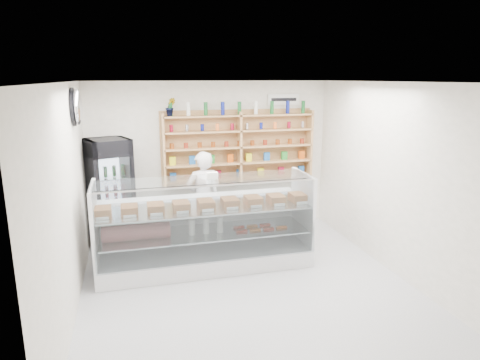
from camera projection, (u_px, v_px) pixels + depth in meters
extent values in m
plane|color=#BCBCC1|center=(247.00, 286.00, 6.01)|extent=(5.00, 5.00, 0.00)
plane|color=white|center=(248.00, 82.00, 5.36)|extent=(5.00, 5.00, 0.00)
plane|color=beige|center=(212.00, 157.00, 8.03)|extent=(4.50, 0.00, 4.50)
plane|color=beige|center=(335.00, 269.00, 3.33)|extent=(4.50, 0.00, 4.50)
plane|color=beige|center=(68.00, 202.00, 5.12)|extent=(0.00, 5.00, 5.00)
plane|color=beige|center=(396.00, 180.00, 6.24)|extent=(0.00, 5.00, 5.00)
cube|color=white|center=(206.00, 258.00, 6.62)|extent=(3.23, 0.91, 0.27)
cube|color=white|center=(201.00, 220.00, 6.91)|extent=(3.23, 0.05, 0.68)
cube|color=silver|center=(205.00, 233.00, 6.52)|extent=(3.10, 0.80, 0.02)
cube|color=silver|center=(205.00, 208.00, 6.43)|extent=(3.16, 0.84, 0.02)
cube|color=silver|center=(211.00, 224.00, 6.04)|extent=(3.16, 0.13, 1.12)
cube|color=silver|center=(205.00, 179.00, 6.27)|extent=(3.16, 0.64, 0.01)
imported|color=silver|center=(203.00, 198.00, 7.39)|extent=(0.66, 0.50, 1.64)
cube|color=black|center=(110.00, 193.00, 7.35)|extent=(0.85, 0.84, 1.86)
cube|color=#3B053E|center=(100.00, 150.00, 6.86)|extent=(0.63, 0.25, 0.26)
cube|color=silver|center=(103.00, 202.00, 7.05)|extent=(0.53, 0.20, 1.47)
cube|color=tan|center=(164.00, 150.00, 7.61)|extent=(0.04, 0.28, 1.33)
cube|color=tan|center=(239.00, 147.00, 7.96)|extent=(0.04, 0.28, 1.33)
cube|color=tan|center=(309.00, 144.00, 8.31)|extent=(0.04, 0.28, 1.33)
cube|color=tan|center=(240.00, 178.00, 8.10)|extent=(2.80, 0.28, 0.03)
cube|color=tan|center=(239.00, 163.00, 8.03)|extent=(2.80, 0.28, 0.03)
cube|color=tan|center=(239.00, 147.00, 7.96)|extent=(2.80, 0.28, 0.03)
cube|color=tan|center=(239.00, 131.00, 7.89)|extent=(2.80, 0.28, 0.03)
cube|color=tan|center=(239.00, 115.00, 7.82)|extent=(2.80, 0.28, 0.03)
imported|color=#1E6626|center=(170.00, 107.00, 7.47)|extent=(0.18, 0.14, 0.32)
ellipsoid|color=silver|center=(77.00, 107.00, 6.03)|extent=(0.15, 0.50, 0.50)
cube|color=white|center=(284.00, 99.00, 8.11)|extent=(0.62, 0.03, 0.20)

